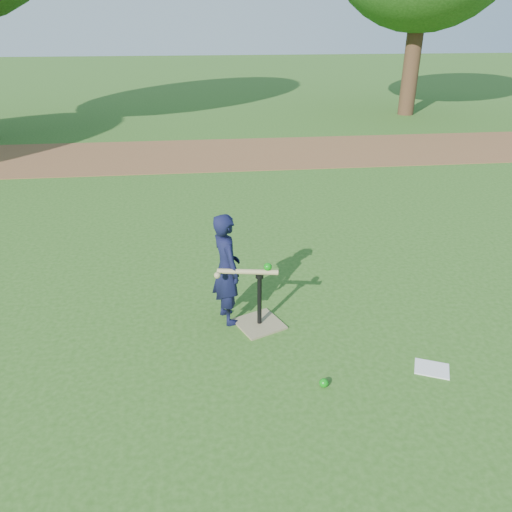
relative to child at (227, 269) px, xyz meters
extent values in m
plane|color=#285116|center=(0.07, -0.50, -0.59)|extent=(80.00, 80.00, 0.00)
cube|color=brown|center=(0.07, 7.00, -0.59)|extent=(24.00, 3.00, 0.01)
imported|color=black|center=(0.00, 0.00, 0.00)|extent=(0.40, 0.50, 1.19)
sphere|color=#0B820E|center=(0.75, -1.18, -0.55)|extent=(0.08, 0.08, 0.08)
cube|color=silver|center=(1.79, -1.06, -0.59)|extent=(0.37, 0.33, 0.01)
cube|color=#877A55|center=(0.32, -0.16, -0.58)|extent=(0.56, 0.56, 0.02)
cylinder|color=black|center=(0.32, -0.16, -0.29)|extent=(0.05, 0.05, 0.55)
cylinder|color=black|center=(0.32, -0.16, -0.01)|extent=(0.08, 0.08, 0.06)
cylinder|color=tan|center=(0.20, -0.18, 0.05)|extent=(0.60, 0.15, 0.05)
sphere|color=tan|center=(-0.10, -0.22, 0.05)|extent=(0.06, 0.06, 0.06)
sphere|color=#0B820E|center=(0.39, -0.20, 0.10)|extent=(0.08, 0.08, 0.08)
cylinder|color=#382316|center=(6.57, 11.50, 1.12)|extent=(0.50, 0.50, 3.42)
camera|label=1|loc=(-0.23, -4.48, 2.30)|focal=35.00mm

